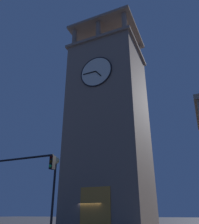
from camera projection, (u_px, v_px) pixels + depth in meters
The scene contains 3 objects.
clocktower at pixel (109, 125), 29.35m from camera, with size 9.38×8.85×29.30m.
traffic_signal_mid at pixel (11, 178), 13.48m from camera, with size 4.63×0.41×5.15m.
street_lamp at pixel (54, 181), 14.17m from camera, with size 0.44×0.44×4.90m.
Camera 1 is at (-10.64, 22.45, 1.56)m, focal length 36.62 mm.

